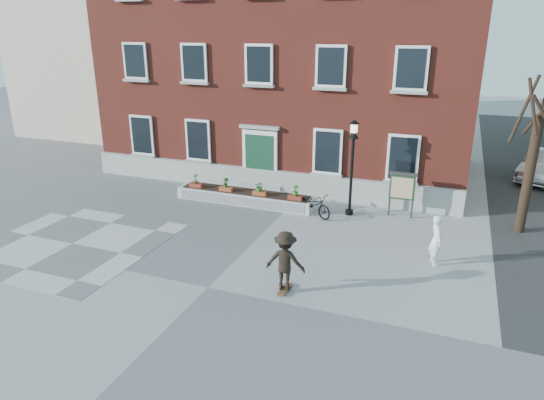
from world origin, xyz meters
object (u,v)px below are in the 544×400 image
at_px(notice_board, 402,187).
at_px(skateboarder, 285,261).
at_px(parked_car, 543,166).
at_px(bystander, 436,240).
at_px(bicycle, 313,204).
at_px(lamp_post, 353,155).

relative_size(notice_board, skateboarder, 1.00).
distance_m(parked_car, bystander, 12.54).
height_order(bicycle, parked_car, parked_car).
relative_size(bystander, skateboarder, 0.90).
distance_m(bystander, lamp_post, 5.21).
height_order(bystander, lamp_post, lamp_post).
relative_size(parked_car, skateboarder, 2.39).
bearing_deg(bystander, bicycle, 40.85).
relative_size(bicycle, notice_board, 1.00).
relative_size(bicycle, skateboarder, 1.00).
distance_m(lamp_post, notice_board, 2.40).
xyz_separation_m(bicycle, skateboarder, (0.96, -6.13, 0.48)).
xyz_separation_m(lamp_post, notice_board, (1.98, 0.47, -1.28)).
bearing_deg(bystander, lamp_post, 26.15).
bearing_deg(skateboarder, bicycle, 98.86).
relative_size(bicycle, bystander, 1.11).
relative_size(bystander, lamp_post, 0.43).
bearing_deg(parked_car, notice_board, -108.61).
xyz_separation_m(bicycle, bystander, (4.91, -2.73, 0.35)).
distance_m(bystander, notice_board, 4.21).
distance_m(lamp_post, skateboarder, 7.00).
distance_m(bicycle, lamp_post, 2.55).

